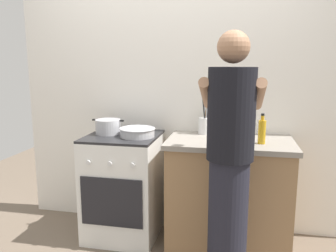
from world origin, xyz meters
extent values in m
plane|color=#6B5B4C|center=(0.00, 0.00, 0.00)|extent=(6.00, 6.00, 0.00)
cube|color=silver|center=(0.20, 0.50, 1.25)|extent=(3.20, 0.10, 2.50)
cube|color=#99724C|center=(0.55, 0.15, 0.43)|extent=(0.96, 0.56, 0.86)
cube|color=gray|center=(0.55, 0.15, 0.88)|extent=(1.00, 0.60, 0.04)
cube|color=white|center=(-0.35, 0.15, 0.44)|extent=(0.60, 0.60, 0.88)
cube|color=#232326|center=(-0.35, 0.15, 0.89)|extent=(0.60, 0.60, 0.02)
cube|color=black|center=(-0.35, -0.16, 0.42)|extent=(0.51, 0.01, 0.40)
cylinder|color=silver|center=(-0.53, -0.16, 0.74)|extent=(0.04, 0.01, 0.04)
cylinder|color=silver|center=(-0.35, -0.16, 0.74)|extent=(0.04, 0.01, 0.04)
cylinder|color=silver|center=(-0.17, -0.16, 0.74)|extent=(0.04, 0.01, 0.04)
cylinder|color=#B2B2B7|center=(-0.49, 0.18, 0.96)|extent=(0.22, 0.22, 0.13)
cube|color=black|center=(-0.61, 0.18, 1.02)|extent=(0.04, 0.02, 0.01)
cube|color=black|center=(-0.37, 0.18, 1.02)|extent=(0.04, 0.02, 0.01)
cylinder|color=#B7B7BC|center=(-0.21, 0.12, 0.94)|extent=(0.29, 0.29, 0.07)
torus|color=#B7B7BC|center=(-0.21, 0.12, 0.97)|extent=(0.30, 0.30, 0.01)
cylinder|color=silver|center=(0.32, 0.35, 0.97)|extent=(0.10, 0.10, 0.14)
cylinder|color=#B7BABF|center=(0.34, 0.36, 1.05)|extent=(0.03, 0.05, 0.26)
sphere|color=#B7BABF|center=(0.34, 0.36, 1.19)|extent=(0.03, 0.03, 0.03)
cylinder|color=black|center=(0.35, 0.36, 1.04)|extent=(0.03, 0.06, 0.24)
sphere|color=black|center=(0.35, 0.36, 1.17)|extent=(0.03, 0.03, 0.03)
cylinder|color=#9E7547|center=(0.33, 0.36, 1.06)|extent=(0.06, 0.03, 0.30)
sphere|color=#9E7547|center=(0.33, 0.36, 1.22)|extent=(0.03, 0.03, 0.03)
cylinder|color=silver|center=(0.32, 0.35, 1.06)|extent=(0.03, 0.03, 0.28)
sphere|color=silver|center=(0.32, 0.35, 1.21)|extent=(0.03, 0.03, 0.03)
cylinder|color=black|center=(0.33, 0.32, 1.06)|extent=(0.04, 0.02, 0.29)
sphere|color=black|center=(0.33, 0.32, 1.22)|extent=(0.03, 0.03, 0.03)
cylinder|color=silver|center=(0.51, 0.17, 0.93)|extent=(0.04, 0.04, 0.06)
cylinder|color=red|center=(0.51, 0.17, 0.97)|extent=(0.04, 0.04, 0.02)
cylinder|color=gold|center=(0.79, 0.07, 0.99)|extent=(0.06, 0.06, 0.18)
cylinder|color=gold|center=(0.79, 0.07, 1.10)|extent=(0.03, 0.03, 0.04)
cylinder|color=black|center=(0.79, 0.07, 1.12)|extent=(0.03, 0.03, 0.02)
cylinder|color=black|center=(0.56, -0.40, 0.45)|extent=(0.26, 0.26, 0.90)
cylinder|color=black|center=(0.56, -0.40, 1.19)|extent=(0.30, 0.30, 0.58)
sphere|color=#A07254|center=(0.56, -0.40, 1.60)|extent=(0.20, 0.20, 0.20)
cylinder|color=#A07254|center=(0.39, -0.26, 1.30)|extent=(0.07, 0.41, 0.24)
cylinder|color=#A07254|center=(0.73, -0.26, 1.30)|extent=(0.07, 0.41, 0.24)
camera|label=1|loc=(0.60, -2.52, 1.50)|focal=36.16mm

